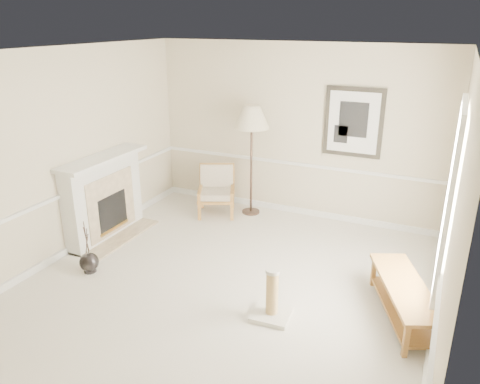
% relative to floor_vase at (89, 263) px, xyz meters
% --- Properties ---
extents(ground, '(5.50, 5.50, 0.00)m').
position_rel_floor_vase_xyz_m(ground, '(1.82, 0.41, -0.14)').
color(ground, silver).
rests_on(ground, ground).
extents(room, '(5.04, 5.54, 2.92)m').
position_rel_floor_vase_xyz_m(room, '(1.96, 0.49, 1.73)').
color(room, beige).
rests_on(room, ground).
extents(fireplace, '(0.64, 1.64, 1.31)m').
position_rel_floor_vase_xyz_m(fireplace, '(-0.52, 1.01, 0.50)').
color(fireplace, white).
rests_on(fireplace, ground).
extents(floor_vase, '(0.26, 0.26, 0.76)m').
position_rel_floor_vase_xyz_m(floor_vase, '(0.00, 0.00, 0.00)').
color(floor_vase, black).
rests_on(floor_vase, ground).
extents(armchair, '(0.85, 0.87, 0.83)m').
position_rel_floor_vase_xyz_m(armchair, '(0.59, 2.60, 0.31)').
color(armchair, olive).
rests_on(armchair, ground).
extents(floor_lamp, '(0.72, 0.72, 1.90)m').
position_rel_floor_vase_xyz_m(floor_lamp, '(1.16, 2.81, 1.52)').
color(floor_lamp, black).
rests_on(floor_lamp, ground).
extents(bench, '(1.00, 1.55, 0.43)m').
position_rel_floor_vase_xyz_m(bench, '(3.97, 0.70, 0.15)').
color(bench, olive).
rests_on(bench, ground).
extents(scratching_post, '(0.46, 0.46, 0.61)m').
position_rel_floor_vase_xyz_m(scratching_post, '(2.61, 0.09, 0.05)').
color(scratching_post, white).
rests_on(scratching_post, ground).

